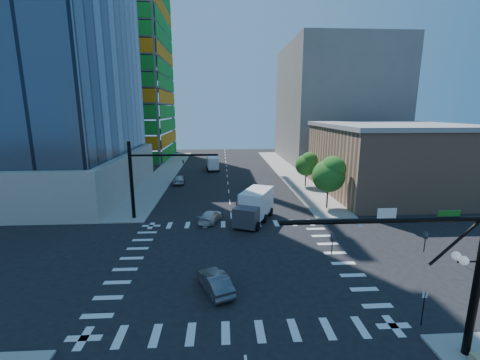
{
  "coord_description": "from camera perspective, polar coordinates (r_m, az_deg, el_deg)",
  "views": [
    {
      "loc": [
        -1.13,
        -25.23,
        12.58
      ],
      "look_at": [
        0.84,
        8.0,
        5.31
      ],
      "focal_mm": 24.0,
      "sensor_mm": 36.0,
      "label": 1
    }
  ],
  "objects": [
    {
      "name": "car_sb_mid",
      "position": [
        56.85,
        -10.76,
        0.12
      ],
      "size": [
        2.08,
        4.67,
        1.56
      ],
      "primitive_type": "imported",
      "rotation": [
        0.0,
        0.0,
        3.19
      ],
      "color": "#B8BCC1",
      "rests_on": "ground"
    },
    {
      "name": "car_sb_near",
      "position": [
        37.24,
        -5.24,
        -6.44
      ],
      "size": [
        3.08,
        4.73,
        1.27
      ],
      "primitive_type": "imported",
      "rotation": [
        0.0,
        0.0,
        2.82
      ],
      "color": "silver",
      "rests_on": "ground"
    },
    {
      "name": "box_truck_far",
      "position": [
        68.78,
        -4.94,
        2.84
      ],
      "size": [
        3.02,
        5.85,
        2.94
      ],
      "rotation": [
        0.0,
        0.0,
        3.26
      ],
      "color": "black",
      "rests_on": "ground"
    },
    {
      "name": "sidewalk_nw",
      "position": [
        67.38,
        -13.05,
        1.31
      ],
      "size": [
        5.0,
        60.0,
        0.15
      ],
      "primitive_type": "cube",
      "color": "gray",
      "rests_on": "ground"
    },
    {
      "name": "construction_building",
      "position": [
        91.82,
        -21.2,
        19.06
      ],
      "size": [
        25.16,
        34.5,
        70.6
      ],
      "color": "gray",
      "rests_on": "ground"
    },
    {
      "name": "car_sb_cross",
      "position": [
        23.87,
        -4.49,
        -17.57
      ],
      "size": [
        2.93,
        4.48,
        1.4
      ],
      "primitive_type": "imported",
      "rotation": [
        0.0,
        0.0,
        3.52
      ],
      "color": "#525257",
      "rests_on": "ground"
    },
    {
      "name": "commercial_building",
      "position": [
        54.46,
        25.37,
        3.47
      ],
      "size": [
        20.5,
        22.5,
        10.6
      ],
      "color": "#A47B5F",
      "rests_on": "ground"
    },
    {
      "name": "car_nb_far",
      "position": [
        43.27,
        1.19,
        -3.64
      ],
      "size": [
        3.42,
        5.34,
        1.37
      ],
      "primitive_type": "imported",
      "rotation": [
        0.0,
        0.0,
        -0.25
      ],
      "color": "black",
      "rests_on": "ground"
    },
    {
      "name": "signal_mast_nw",
      "position": [
        38.44,
        -16.67,
        1.18
      ],
      "size": [
        10.2,
        0.4,
        9.0
      ],
      "color": "black",
      "rests_on": "sidewalk_nw"
    },
    {
      "name": "signal_mast_se",
      "position": [
        19.58,
        34.8,
        -12.76
      ],
      "size": [
        10.51,
        2.48,
        9.0
      ],
      "color": "black",
      "rests_on": "sidewalk_se"
    },
    {
      "name": "no_parking_sign",
      "position": [
        22.99,
        29.86,
        -18.6
      ],
      "size": [
        0.3,
        0.06,
        2.2
      ],
      "color": "black",
      "rests_on": "ground"
    },
    {
      "name": "tree_south",
      "position": [
        42.22,
        15.7,
        1.08
      ],
      "size": [
        4.16,
        4.16,
        6.82
      ],
      "color": "#382316",
      "rests_on": "sidewalk_ne"
    },
    {
      "name": "bg_building_ne",
      "position": [
        85.02,
        16.35,
        12.8
      ],
      "size": [
        24.0,
        30.0,
        28.0
      ],
      "primitive_type": "cube",
      "color": "slate",
      "rests_on": "ground"
    },
    {
      "name": "box_truck_near",
      "position": [
        36.77,
        2.43,
        -5.15
      ],
      "size": [
        5.33,
        7.25,
        3.5
      ],
      "rotation": [
        0.0,
        0.0,
        -0.42
      ],
      "color": "black",
      "rests_on": "ground"
    },
    {
      "name": "road_markings",
      "position": [
        28.21,
        -0.77,
        -14.15
      ],
      "size": [
        20.0,
        20.0,
        0.01
      ],
      "primitive_type": "cube",
      "color": "silver",
      "rests_on": "ground"
    },
    {
      "name": "tree_north",
      "position": [
        53.72,
        11.84,
        2.86
      ],
      "size": [
        3.54,
        3.52,
        5.78
      ],
      "color": "#382316",
      "rests_on": "sidewalk_ne"
    },
    {
      "name": "sidewalk_ne",
      "position": [
        67.8,
        8.27,
        1.56
      ],
      "size": [
        5.0,
        60.0,
        0.15
      ],
      "primitive_type": "cube",
      "color": "gray",
      "rests_on": "ground"
    },
    {
      "name": "ground",
      "position": [
        28.21,
        -0.77,
        -14.16
      ],
      "size": [
        160.0,
        160.0,
        0.0
      ],
      "primitive_type": "plane",
      "color": "black",
      "rests_on": "ground"
    }
  ]
}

